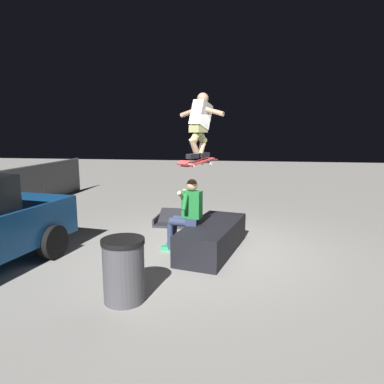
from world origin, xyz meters
name	(u,v)px	position (x,y,z in m)	size (l,w,h in m)	color
ground_plane	(206,250)	(0.00, 0.00, 0.00)	(40.00, 40.00, 0.00)	gray
ledge_box_main	(212,238)	(-0.04, -0.12, 0.27)	(2.04, 0.79, 0.54)	black
person_sitting_on_ledge	(186,211)	(-0.11, 0.36, 0.77)	(0.59, 0.78, 1.37)	#2D3856
skateboard	(198,162)	(-0.19, 0.13, 1.68)	(1.01, 0.62, 0.13)	#B72D2D
skater_airborne	(200,122)	(-0.14, 0.10, 2.37)	(0.62, 0.83, 1.12)	black
kicker_ramp	(175,221)	(1.81, 0.95, 0.06)	(0.95, 0.94, 0.38)	#28282D
trash_bin	(124,270)	(-2.12, 0.85, 0.43)	(0.57, 0.57, 0.85)	#47474C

